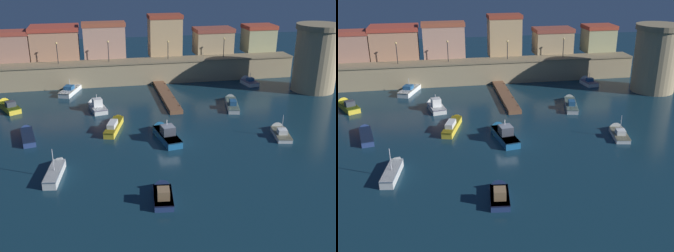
# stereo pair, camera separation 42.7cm
# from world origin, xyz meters

# --- Properties ---
(ground_plane) EXTENTS (140.20, 140.20, 0.00)m
(ground_plane) POSITION_xyz_m (0.00, 0.00, 0.00)
(ground_plane) COLOR #112D3D
(quay_wall) EXTENTS (54.35, 4.12, 3.87)m
(quay_wall) POSITION_xyz_m (0.00, 25.28, 1.94)
(quay_wall) COLOR #9E8966
(quay_wall) RESTS_ON ground
(old_town_backdrop) EXTENTS (50.60, 6.18, 7.36)m
(old_town_backdrop) POSITION_xyz_m (-1.77, 29.39, 6.53)
(old_town_backdrop) COLOR tan
(old_town_backdrop) RESTS_ON ground
(fortress_tower) EXTENTS (7.32, 7.32, 10.62)m
(fortress_tower) POSITION_xyz_m (26.88, 15.33, 5.37)
(fortress_tower) COLOR #9E8966
(fortress_tower) RESTS_ON ground
(pier_dock) EXTENTS (1.85, 14.96, 0.70)m
(pier_dock) POSITION_xyz_m (2.72, 15.89, 0.29)
(pier_dock) COLOR brown
(pier_dock) RESTS_ON ground
(quay_lamp_0) EXTENTS (0.32, 0.32, 3.56)m
(quay_lamp_0) POSITION_xyz_m (-13.68, 25.28, 6.22)
(quay_lamp_0) COLOR black
(quay_lamp_0) RESTS_ON quay_wall
(quay_lamp_1) EXTENTS (0.32, 0.32, 3.53)m
(quay_lamp_1) POSITION_xyz_m (-5.38, 25.28, 6.20)
(quay_lamp_1) COLOR black
(quay_lamp_1) RESTS_ON quay_wall
(quay_lamp_2) EXTENTS (0.32, 0.32, 3.19)m
(quay_lamp_2) POSITION_xyz_m (4.77, 25.28, 6.01)
(quay_lamp_2) COLOR black
(quay_lamp_2) RESTS_ON quay_wall
(quay_lamp_3) EXTENTS (0.32, 0.32, 3.36)m
(quay_lamp_3) POSITION_xyz_m (14.80, 25.28, 6.11)
(quay_lamp_3) COLOR black
(quay_lamp_3) RESTS_ON quay_wall
(moored_boat_0) EXTENTS (2.57, 6.41, 1.31)m
(moored_boat_0) POSITION_xyz_m (-16.53, 4.44, 0.38)
(moored_boat_0) COLOR navy
(moored_boat_0) RESTS_ON ground
(moored_boat_1) EXTENTS (2.64, 5.48, 3.29)m
(moored_boat_1) POSITION_xyz_m (13.66, -0.41, 0.33)
(moored_boat_1) COLOR white
(moored_boat_1) RESTS_ON ground
(moored_boat_2) EXTENTS (2.79, 7.34, 2.95)m
(moored_boat_2) POSITION_xyz_m (-0.33, 1.18, 0.59)
(moored_boat_2) COLOR #195689
(moored_boat_2) RESTS_ON ground
(moored_boat_3) EXTENTS (3.21, 7.45, 1.72)m
(moored_boat_3) POSITION_xyz_m (11.40, 10.66, 0.42)
(moored_boat_3) COLOR silver
(moored_boat_3) RESTS_ON ground
(moored_boat_4) EXTENTS (2.53, 4.35, 2.62)m
(moored_boat_4) POSITION_xyz_m (17.87, 20.88, 0.40)
(moored_boat_4) COLOR white
(moored_boat_4) RESTS_ON ground
(moored_boat_5) EXTENTS (2.17, 4.76, 1.96)m
(moored_boat_5) POSITION_xyz_m (-2.93, -11.73, 0.43)
(moored_boat_5) COLOR navy
(moored_boat_5) RESTS_ON ground
(moored_boat_6) EXTENTS (4.34, 6.27, 1.90)m
(moored_boat_6) POSITION_xyz_m (-20.57, 15.51, 0.46)
(moored_boat_6) COLOR gold
(moored_boat_6) RESTS_ON ground
(moored_boat_7) EXTENTS (2.92, 5.66, 2.83)m
(moored_boat_7) POSITION_xyz_m (-8.09, 12.96, 0.49)
(moored_boat_7) COLOR silver
(moored_boat_7) RESTS_ON ground
(moored_boat_8) EXTENTS (2.14, 6.18, 3.27)m
(moored_boat_8) POSITION_xyz_m (-12.53, -5.59, 0.44)
(moored_boat_8) COLOR silver
(moored_boat_8) RESTS_ON ground
(moored_boat_9) EXTENTS (3.24, 7.24, 1.55)m
(moored_boat_9) POSITION_xyz_m (-5.97, 5.19, 0.51)
(moored_boat_9) COLOR gold
(moored_boat_9) RESTS_ON ground
(moored_boat_10) EXTENTS (4.10, 7.38, 2.82)m
(moored_boat_10) POSITION_xyz_m (-11.59, 22.13, 0.47)
(moored_boat_10) COLOR white
(moored_boat_10) RESTS_ON ground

